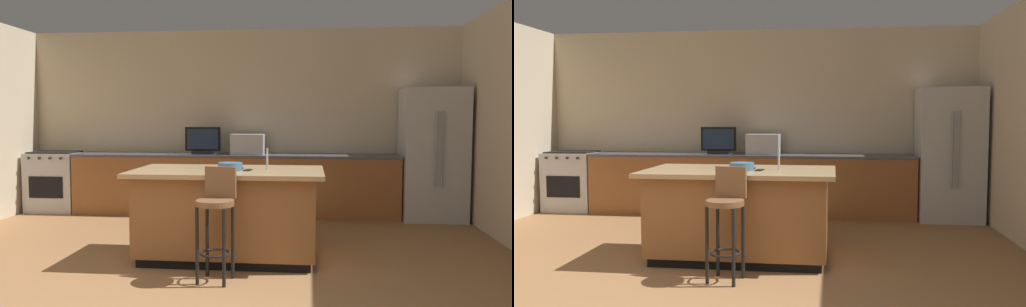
# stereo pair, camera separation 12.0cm
# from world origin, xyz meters

# --- Properties ---
(wall_back) EXTENTS (7.07, 0.12, 2.78)m
(wall_back) POSITION_xyz_m (0.00, 5.00, 1.39)
(wall_back) COLOR beige
(wall_back) RESTS_ON ground_plane
(counter_back) EXTENTS (4.82, 0.62, 0.90)m
(counter_back) POSITION_xyz_m (-0.05, 4.62, 0.45)
(counter_back) COLOR brown
(counter_back) RESTS_ON ground_plane
(kitchen_island) EXTENTS (1.93, 1.06, 0.92)m
(kitchen_island) POSITION_xyz_m (0.24, 2.25, 0.47)
(kitchen_island) COLOR black
(kitchen_island) RESTS_ON ground_plane
(refrigerator) EXTENTS (0.86, 0.77, 1.86)m
(refrigerator) POSITION_xyz_m (2.80, 4.55, 0.93)
(refrigerator) COLOR #B7BABF
(refrigerator) RESTS_ON ground_plane
(range_oven) EXTENTS (0.76, 0.63, 0.92)m
(range_oven) POSITION_xyz_m (-2.84, 4.62, 0.46)
(range_oven) COLOR #B7BABF
(range_oven) RESTS_ON ground_plane
(microwave) EXTENTS (0.48, 0.36, 0.30)m
(microwave) POSITION_xyz_m (0.16, 4.62, 1.05)
(microwave) COLOR #B7BABF
(microwave) RESTS_ON counter_back
(tv_monitor) EXTENTS (0.53, 0.16, 0.40)m
(tv_monitor) POSITION_xyz_m (-0.51, 4.57, 1.09)
(tv_monitor) COLOR black
(tv_monitor) RESTS_ON counter_back
(sink_faucet_back) EXTENTS (0.02, 0.02, 0.24)m
(sink_faucet_back) POSITION_xyz_m (-0.02, 4.72, 1.02)
(sink_faucet_back) COLOR #B2B2B7
(sink_faucet_back) RESTS_ON counter_back
(sink_faucet_island) EXTENTS (0.02, 0.02, 0.22)m
(sink_faucet_island) POSITION_xyz_m (0.64, 2.25, 1.03)
(sink_faucet_island) COLOR #B2B2B7
(sink_faucet_island) RESTS_ON kitchen_island
(bar_stool_center) EXTENTS (0.34, 0.36, 1.01)m
(bar_stool_center) POSITION_xyz_m (0.25, 1.55, 0.61)
(bar_stool_center) COLOR brown
(bar_stool_center) RESTS_ON ground_plane
(fruit_bowl) EXTENTS (0.24, 0.24, 0.08)m
(fruit_bowl) POSITION_xyz_m (0.28, 2.15, 0.96)
(fruit_bowl) COLOR #3F668C
(fruit_bowl) RESTS_ON kitchen_island
(cell_phone) EXTENTS (0.08, 0.16, 0.01)m
(cell_phone) POSITION_xyz_m (0.45, 2.18, 0.93)
(cell_phone) COLOR black
(cell_phone) RESTS_ON kitchen_island
(tv_remote) EXTENTS (0.06, 0.17, 0.02)m
(tv_remote) POSITION_xyz_m (0.36, 2.23, 0.93)
(tv_remote) COLOR black
(tv_remote) RESTS_ON kitchen_island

